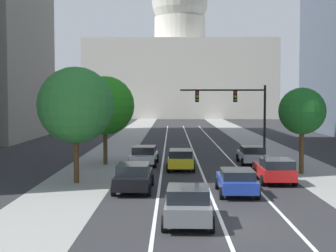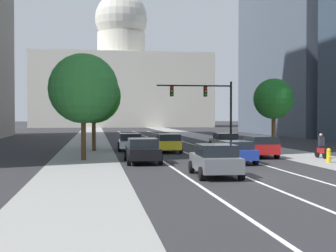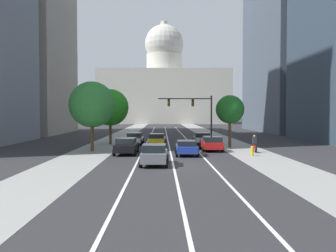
% 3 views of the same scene
% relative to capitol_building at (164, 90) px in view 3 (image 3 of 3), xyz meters
% --- Properties ---
extents(ground_plane, '(400.00, 400.00, 0.00)m').
position_rel_capitol_building_xyz_m(ground_plane, '(0.00, -69.50, -12.53)').
color(ground_plane, '#2B2B2D').
extents(sidewalk_left, '(4.41, 130.00, 0.01)m').
position_rel_capitol_building_xyz_m(sidewalk_left, '(-7.79, -74.50, -12.53)').
color(sidewalk_left, gray).
rests_on(sidewalk_left, ground).
extents(sidewalk_right, '(4.41, 130.00, 0.01)m').
position_rel_capitol_building_xyz_m(sidewalk_right, '(7.79, -74.50, -12.53)').
color(sidewalk_right, gray).
rests_on(sidewalk_right, ground).
extents(lane_stripe_left, '(0.16, 90.00, 0.01)m').
position_rel_capitol_building_xyz_m(lane_stripe_left, '(-2.79, -84.50, -12.52)').
color(lane_stripe_left, white).
rests_on(lane_stripe_left, ground).
extents(lane_stripe_center, '(0.16, 90.00, 0.01)m').
position_rel_capitol_building_xyz_m(lane_stripe_center, '(0.00, -84.50, -12.52)').
color(lane_stripe_center, white).
rests_on(lane_stripe_center, ground).
extents(lane_stripe_right, '(0.16, 90.00, 0.01)m').
position_rel_capitol_building_xyz_m(lane_stripe_right, '(2.79, -84.50, -12.52)').
color(lane_stripe_right, white).
rests_on(lane_stripe_right, ground).
extents(office_tower_far_left, '(20.28, 21.97, 38.69)m').
position_rel_capitol_building_xyz_m(office_tower_far_left, '(-29.02, -66.81, 6.85)').
color(office_tower_far_left, '#9E9384').
rests_on(office_tower_far_left, ground).
extents(office_tower_far_right, '(19.91, 29.82, 41.79)m').
position_rel_capitol_building_xyz_m(office_tower_far_right, '(28.85, -60.10, 8.40)').
color(office_tower_far_right, '#4C5666').
rests_on(office_tower_far_right, ground).
extents(capitol_building, '(46.88, 22.68, 37.62)m').
position_rel_capitol_building_xyz_m(capitol_building, '(0.00, 0.00, 0.00)').
color(capitol_building, beige).
rests_on(capitol_building, ground).
extents(car_silver, '(2.05, 4.25, 1.41)m').
position_rel_capitol_building_xyz_m(car_silver, '(4.19, -90.85, -11.79)').
color(car_silver, '#B2B5BA').
rests_on(car_silver, ground).
extents(car_blue, '(2.07, 4.22, 1.38)m').
position_rel_capitol_building_xyz_m(car_blue, '(1.40, -103.19, -11.79)').
color(car_blue, '#1E389E').
rests_on(car_blue, ground).
extents(car_white, '(2.19, 4.52, 1.45)m').
position_rel_capitol_building_xyz_m(car_white, '(-4.19, -91.50, -11.78)').
color(car_white, silver).
rests_on(car_white, ground).
extents(car_yellow, '(2.09, 4.53, 1.51)m').
position_rel_capitol_building_xyz_m(car_yellow, '(-1.40, -94.02, -11.73)').
color(car_yellow, yellow).
rests_on(car_yellow, ground).
extents(car_gray, '(2.17, 4.21, 1.57)m').
position_rel_capitol_building_xyz_m(car_gray, '(-1.40, -109.43, -11.72)').
color(car_gray, slate).
rests_on(car_gray, ground).
extents(car_red, '(2.11, 4.56, 1.52)m').
position_rel_capitol_building_xyz_m(car_red, '(4.19, -99.35, -11.73)').
color(car_red, red).
rests_on(car_red, ground).
extents(car_black, '(2.14, 4.74, 1.53)m').
position_rel_capitol_building_xyz_m(car_black, '(-4.19, -102.16, -11.74)').
color(car_black, black).
rests_on(car_black, ground).
extents(traffic_signal_mast, '(7.34, 0.39, 6.22)m').
position_rel_capitol_building_xyz_m(traffic_signal_mast, '(3.55, -86.86, -8.02)').
color(traffic_signal_mast, black).
rests_on(traffic_signal_mast, ground).
extents(fire_hydrant, '(0.26, 0.35, 0.91)m').
position_rel_capitol_building_xyz_m(fire_hydrant, '(7.27, -103.80, -12.07)').
color(fire_hydrant, yellow).
rests_on(fire_hydrant, ground).
extents(cyclist, '(0.37, 1.70, 1.72)m').
position_rel_capitol_building_xyz_m(cyclist, '(8.23, -100.87, -11.68)').
color(cyclist, black).
rests_on(cyclist, ground).
extents(street_tree_mid_left, '(4.52, 4.52, 6.82)m').
position_rel_capitol_building_xyz_m(street_tree_mid_left, '(-7.20, -91.24, -7.98)').
color(street_tree_mid_left, '#51381E').
rests_on(street_tree_mid_left, ground).
extents(street_tree_near_right, '(3.18, 3.18, 5.85)m').
position_rel_capitol_building_xyz_m(street_tree_near_right, '(6.74, -95.86, -8.29)').
color(street_tree_near_right, '#51381E').
rests_on(street_tree_near_right, ground).
extents(street_tree_near_left, '(4.61, 4.61, 7.03)m').
position_rel_capitol_building_xyz_m(street_tree_near_left, '(-7.85, -99.65, -7.81)').
color(street_tree_near_left, '#51381E').
rests_on(street_tree_near_left, ground).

